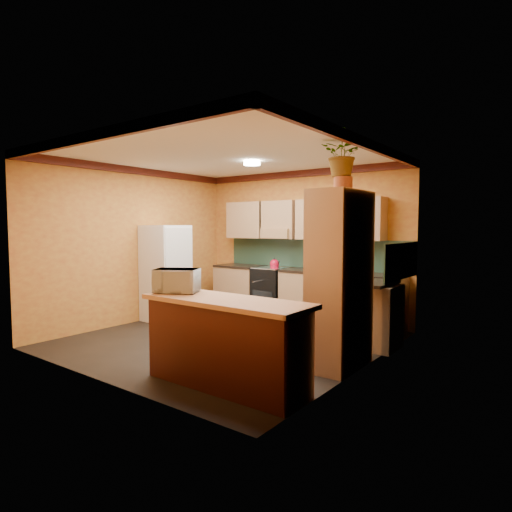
{
  "coord_description": "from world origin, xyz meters",
  "views": [
    {
      "loc": [
        4.06,
        -4.73,
        1.68
      ],
      "look_at": [
        0.19,
        0.45,
        1.23
      ],
      "focal_mm": 30.0,
      "sensor_mm": 36.0,
      "label": 1
    }
  ],
  "objects_px": {
    "base_cabinets_back": "(300,296)",
    "microwave": "(177,281)",
    "fridge": "(166,273)",
    "stove": "(271,292)",
    "pantry": "(340,280)",
    "breakfast_bar": "(226,345)"
  },
  "relations": [
    {
      "from": "base_cabinets_back",
      "to": "fridge",
      "type": "xyz_separation_m",
      "value": [
        -1.92,
        -1.44,
        0.41
      ]
    },
    {
      "from": "base_cabinets_back",
      "to": "microwave",
      "type": "xyz_separation_m",
      "value": [
        0.27,
        -3.2,
        0.62
      ]
    },
    {
      "from": "base_cabinets_back",
      "to": "stove",
      "type": "xyz_separation_m",
      "value": [
        -0.62,
        -0.0,
        0.02
      ]
    },
    {
      "from": "pantry",
      "to": "breakfast_bar",
      "type": "relative_size",
      "value": 1.17
    },
    {
      "from": "base_cabinets_back",
      "to": "breakfast_bar",
      "type": "relative_size",
      "value": 2.03
    },
    {
      "from": "microwave",
      "to": "stove",
      "type": "bearing_deg",
      "value": 76.53
    },
    {
      "from": "base_cabinets_back",
      "to": "fridge",
      "type": "relative_size",
      "value": 2.15
    },
    {
      "from": "breakfast_bar",
      "to": "pantry",
      "type": "bearing_deg",
      "value": 62.48
    },
    {
      "from": "pantry",
      "to": "microwave",
      "type": "distance_m",
      "value": 1.91
    },
    {
      "from": "base_cabinets_back",
      "to": "stove",
      "type": "relative_size",
      "value": 4.01
    },
    {
      "from": "fridge",
      "to": "microwave",
      "type": "distance_m",
      "value": 2.82
    },
    {
      "from": "stove",
      "to": "pantry",
      "type": "xyz_separation_m",
      "value": [
        2.3,
        -1.91,
        0.59
      ]
    },
    {
      "from": "pantry",
      "to": "breakfast_bar",
      "type": "bearing_deg",
      "value": -117.52
    },
    {
      "from": "fridge",
      "to": "microwave",
      "type": "xyz_separation_m",
      "value": [
        2.19,
        -1.76,
        0.21
      ]
    },
    {
      "from": "base_cabinets_back",
      "to": "breakfast_bar",
      "type": "bearing_deg",
      "value": -72.51
    },
    {
      "from": "pantry",
      "to": "breakfast_bar",
      "type": "distance_m",
      "value": 1.58
    },
    {
      "from": "stove",
      "to": "microwave",
      "type": "relative_size",
      "value": 1.88
    },
    {
      "from": "stove",
      "to": "pantry",
      "type": "bearing_deg",
      "value": -39.63
    },
    {
      "from": "stove",
      "to": "microwave",
      "type": "height_order",
      "value": "microwave"
    },
    {
      "from": "base_cabinets_back",
      "to": "pantry",
      "type": "xyz_separation_m",
      "value": [
        1.68,
        -1.91,
        0.61
      ]
    },
    {
      "from": "base_cabinets_back",
      "to": "fridge",
      "type": "distance_m",
      "value": 2.43
    },
    {
      "from": "stove",
      "to": "fridge",
      "type": "height_order",
      "value": "fridge"
    }
  ]
}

